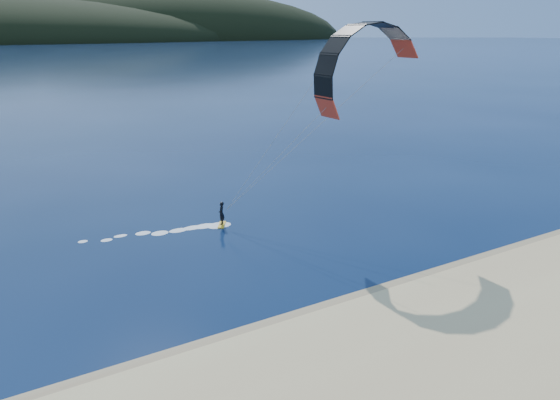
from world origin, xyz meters
name	(u,v)px	position (x,y,z in m)	size (l,w,h in m)	color
ground	(317,383)	(0.00, 0.00, 0.00)	(1800.00, 1800.00, 0.00)	#071634
wet_sand	(267,334)	(0.00, 4.50, 0.05)	(220.00, 2.50, 0.10)	#947A56
kitesurfer_near	(362,85)	(13.83, 14.66, 10.85)	(24.62, 8.76, 16.05)	gold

